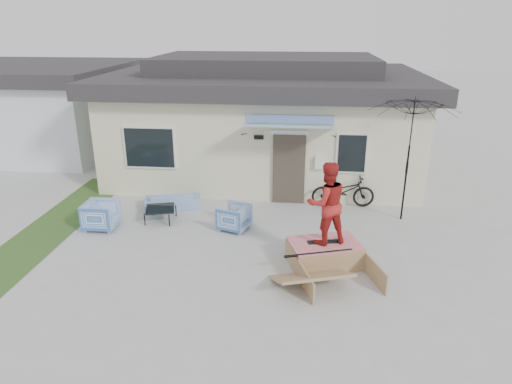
# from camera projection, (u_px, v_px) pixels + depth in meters

# --- Properties ---
(ground) EXTENTS (90.00, 90.00, 0.00)m
(ground) POSITION_uv_depth(u_px,v_px,m) (234.00, 277.00, 9.95)
(ground) COLOR #A8A8A8
(ground) RESTS_ON ground
(grass_strip) EXTENTS (1.40, 8.00, 0.01)m
(grass_strip) POSITION_uv_depth(u_px,v_px,m) (53.00, 227.00, 12.32)
(grass_strip) COLOR #2D4C20
(grass_strip) RESTS_ON ground
(house) EXTENTS (10.80, 8.49, 4.10)m
(house) POSITION_uv_depth(u_px,v_px,m) (266.00, 116.00, 16.71)
(house) COLOR beige
(house) RESTS_ON ground
(neighbor_house) EXTENTS (8.60, 7.60, 3.50)m
(neighbor_house) POSITION_uv_depth(u_px,v_px,m) (25.00, 105.00, 19.66)
(neighbor_house) COLOR silver
(neighbor_house) RESTS_ON ground
(loveseat) EXTENTS (1.67, 0.87, 0.63)m
(loveseat) POSITION_uv_depth(u_px,v_px,m) (172.00, 197.00, 13.53)
(loveseat) COLOR #255FAC
(loveseat) RESTS_ON ground
(armchair_left) EXTENTS (0.77, 0.82, 0.83)m
(armchair_left) POSITION_uv_depth(u_px,v_px,m) (101.00, 214.00, 12.12)
(armchair_left) COLOR #255FAC
(armchair_left) RESTS_ON ground
(armchair_right) EXTENTS (0.88, 0.91, 0.75)m
(armchair_right) POSITION_uv_depth(u_px,v_px,m) (234.00, 216.00, 12.09)
(armchair_right) COLOR #255FAC
(armchair_right) RESTS_ON ground
(coffee_table) EXTENTS (0.93, 0.93, 0.38)m
(coffee_table) POSITION_uv_depth(u_px,v_px,m) (161.00, 214.00, 12.68)
(coffee_table) COLOR black
(coffee_table) RESTS_ON ground
(bicycle) EXTENTS (1.88, 0.77, 1.18)m
(bicycle) POSITION_uv_depth(u_px,v_px,m) (343.00, 188.00, 13.52)
(bicycle) COLOR black
(bicycle) RESTS_ON ground
(patio_umbrella) EXTENTS (2.79, 2.66, 2.20)m
(patio_umbrella) POSITION_uv_depth(u_px,v_px,m) (408.00, 159.00, 12.24)
(patio_umbrella) COLOR black
(patio_umbrella) RESTS_ON ground
(skate_ramp) EXTENTS (2.08, 2.41, 0.51)m
(skate_ramp) POSITION_uv_depth(u_px,v_px,m) (324.00, 254.00, 10.40)
(skate_ramp) COLOR #93714D
(skate_ramp) RESTS_ON ground
(skateboard) EXTENTS (0.79, 0.35, 0.05)m
(skateboard) POSITION_uv_depth(u_px,v_px,m) (324.00, 241.00, 10.35)
(skateboard) COLOR black
(skateboard) RESTS_ON skate_ramp
(skater) EXTENTS (1.11, 0.99, 1.87)m
(skater) POSITION_uv_depth(u_px,v_px,m) (327.00, 202.00, 10.02)
(skater) COLOR #AC2220
(skater) RESTS_ON skateboard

